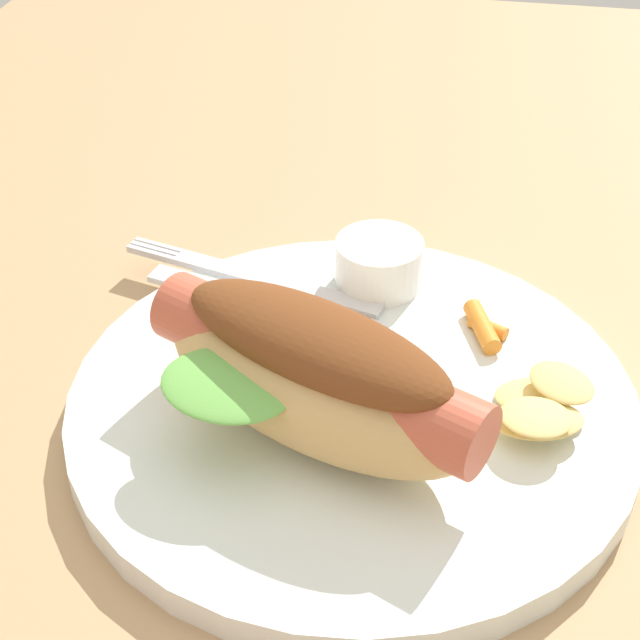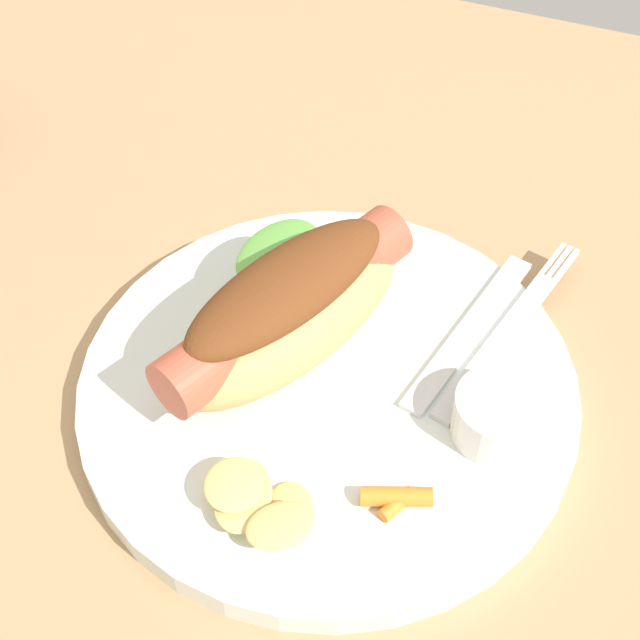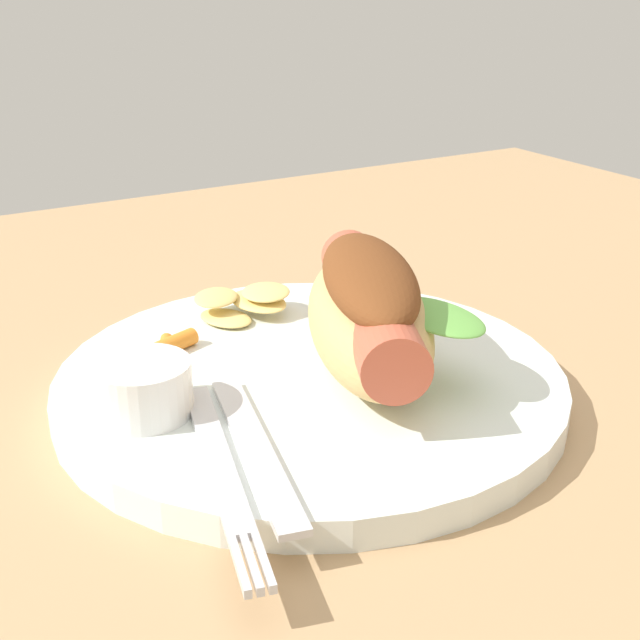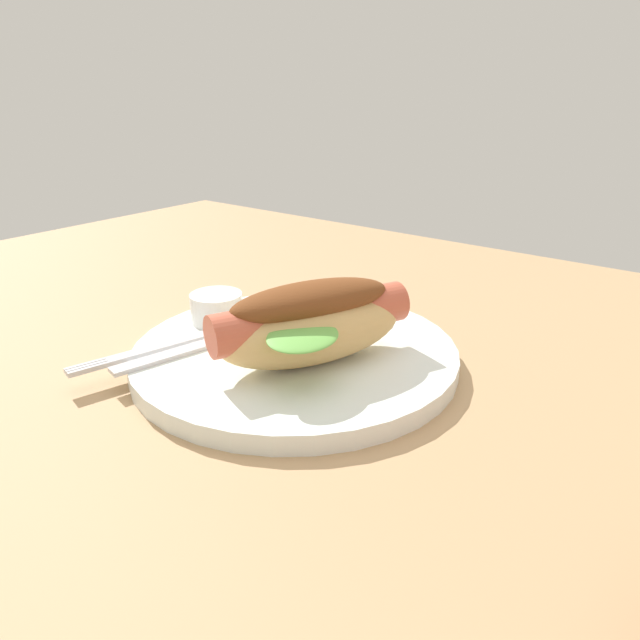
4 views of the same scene
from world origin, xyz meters
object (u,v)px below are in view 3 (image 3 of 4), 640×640
object	(u,v)px
carrot_garnish	(168,346)
knife	(255,448)
plate	(310,383)
sauce_ramekin	(142,388)
chips_pile	(243,302)
hot_dog	(370,310)
fork	(221,468)

from	to	relation	value
carrot_garnish	knife	bearing A→B (deg)	87.79
plate	sauce_ramekin	size ratio (longest dim) A/B	5.66
sauce_ramekin	knife	distance (cm)	6.92
plate	knife	distance (cm)	8.88
plate	chips_pile	distance (cm)	9.09
hot_dog	carrot_garnish	distance (cm)	11.83
sauce_ramekin	carrot_garnish	size ratio (longest dim) A/B	1.31
fork	hot_dog	bearing A→B (deg)	130.48
knife	chips_pile	xyz separation A→B (cm)	(-6.59, -15.05, 0.74)
plate	chips_pile	xyz separation A→B (cm)	(-0.23, -8.93, 1.72)
sauce_ramekin	knife	bearing A→B (deg)	117.26
hot_dog	fork	size ratio (longest dim) A/B	1.09
chips_pile	carrot_garnish	distance (cm)	6.81
hot_dog	carrot_garnish	size ratio (longest dim) A/B	4.59
plate	chips_pile	world-z (taller)	chips_pile
plate	hot_dog	bearing A→B (deg)	154.98
chips_pile	plate	bearing A→B (deg)	88.54
fork	knife	xyz separation A→B (cm)	(-2.06, -0.78, -0.02)
sauce_ramekin	chips_pile	size ratio (longest dim) A/B	0.74
plate	knife	bearing A→B (deg)	43.90
hot_dog	plate	bearing A→B (deg)	-90.71
sauce_ramekin	chips_pile	xyz separation A→B (cm)	(-9.71, -8.99, -0.44)
fork	chips_pile	bearing A→B (deg)	165.73
carrot_garnish	hot_dog	bearing A→B (deg)	140.15
plate	sauce_ramekin	bearing A→B (deg)	0.39
sauce_ramekin	chips_pile	distance (cm)	13.24
carrot_garnish	fork	bearing A→B (deg)	78.91
plate	knife	world-z (taller)	knife
sauce_ramekin	knife	xyz separation A→B (cm)	(-3.12, 6.06, -1.18)
fork	carrot_garnish	bearing A→B (deg)	-176.72
chips_pile	carrot_garnish	bearing A→B (deg)	25.67
fork	knife	size ratio (longest dim) A/B	1.16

